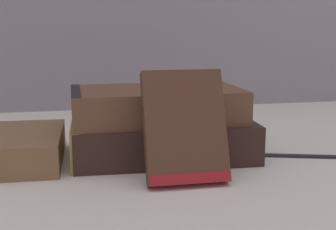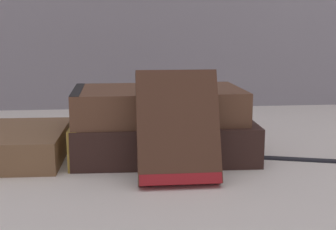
{
  "view_description": "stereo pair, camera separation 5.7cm",
  "coord_description": "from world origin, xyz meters",
  "px_view_note": "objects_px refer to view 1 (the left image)",
  "views": [
    {
      "loc": [
        -0.12,
        -0.56,
        0.18
      ],
      "look_at": [
        0.0,
        0.03,
        0.06
      ],
      "focal_mm": 50.0,
      "sensor_mm": 36.0,
      "label": 1
    },
    {
      "loc": [
        -0.06,
        -0.57,
        0.18
      ],
      "look_at": [
        0.0,
        0.03,
        0.06
      ],
      "focal_mm": 50.0,
      "sensor_mm": 36.0,
      "label": 2
    }
  ],
  "objects_px": {
    "book_leaning_front": "(185,131)",
    "pocket_watch": "(185,85)",
    "fountain_pen": "(312,154)",
    "book_flat_top": "(153,105)",
    "book_flat_bottom": "(157,138)"
  },
  "relations": [
    {
      "from": "book_leaning_front",
      "to": "fountain_pen",
      "type": "height_order",
      "value": "book_leaning_front"
    },
    {
      "from": "book_flat_bottom",
      "to": "book_flat_top",
      "type": "relative_size",
      "value": 1.08
    },
    {
      "from": "book_leaning_front",
      "to": "fountain_pen",
      "type": "bearing_deg",
      "value": 17.17
    },
    {
      "from": "book_flat_bottom",
      "to": "book_leaning_front",
      "type": "height_order",
      "value": "book_leaning_front"
    },
    {
      "from": "book_flat_top",
      "to": "fountain_pen",
      "type": "xyz_separation_m",
      "value": [
        0.21,
        -0.05,
        -0.07
      ]
    },
    {
      "from": "pocket_watch",
      "to": "fountain_pen",
      "type": "distance_m",
      "value": 0.2
    },
    {
      "from": "pocket_watch",
      "to": "book_flat_top",
      "type": "bearing_deg",
      "value": -177.37
    },
    {
      "from": "book_flat_top",
      "to": "pocket_watch",
      "type": "relative_size",
      "value": 4.11
    },
    {
      "from": "book_leaning_front",
      "to": "pocket_watch",
      "type": "bearing_deg",
      "value": 76.62
    },
    {
      "from": "book_leaning_front",
      "to": "pocket_watch",
      "type": "height_order",
      "value": "book_leaning_front"
    },
    {
      "from": "pocket_watch",
      "to": "fountain_pen",
      "type": "bearing_deg",
      "value": -16.91
    },
    {
      "from": "book_leaning_front",
      "to": "fountain_pen",
      "type": "distance_m",
      "value": 0.21
    },
    {
      "from": "book_flat_bottom",
      "to": "pocket_watch",
      "type": "distance_m",
      "value": 0.08
    },
    {
      "from": "book_leaning_front",
      "to": "book_flat_bottom",
      "type": "bearing_deg",
      "value": 97.27
    },
    {
      "from": "book_flat_bottom",
      "to": "pocket_watch",
      "type": "xyz_separation_m",
      "value": [
        0.04,
        0.0,
        0.07
      ]
    }
  ]
}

